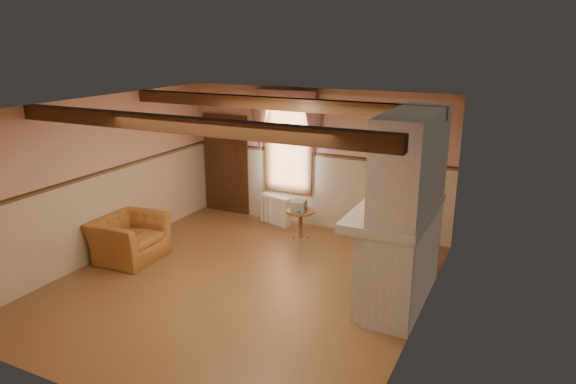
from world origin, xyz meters
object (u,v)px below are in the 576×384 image
at_px(armchair, 129,238).
at_px(oil_lamp, 407,187).
at_px(side_table, 300,224).
at_px(radiator, 276,210).
at_px(mantel_clock, 405,191).
at_px(bowl, 396,204).

bearing_deg(armchair, oil_lamp, -77.70).
bearing_deg(oil_lamp, side_table, 156.25).
distance_m(radiator, oil_lamp, 3.57).
relative_size(radiator, oil_lamp, 2.50).
xyz_separation_m(armchair, side_table, (2.28, 2.21, -0.10)).
bearing_deg(radiator, side_table, -16.04).
relative_size(mantel_clock, oil_lamp, 0.86).
bearing_deg(armchair, mantel_clock, -79.10).
xyz_separation_m(armchair, radiator, (1.49, 2.69, -0.07)).
bearing_deg(radiator, oil_lamp, -10.57).
distance_m(armchair, side_table, 3.18).
bearing_deg(side_table, oil_lamp, -23.75).
xyz_separation_m(radiator, mantel_clock, (3.00, -1.57, 1.22)).
bearing_deg(side_table, armchair, -135.83).
bearing_deg(mantel_clock, armchair, -166.01).
bearing_deg(mantel_clock, radiator, 152.39).
bearing_deg(bowl, side_table, 144.45).
bearing_deg(armchair, side_table, -48.92).
relative_size(armchair, radiator, 1.65).
bearing_deg(side_table, radiator, 148.69).
height_order(armchair, mantel_clock, mantel_clock).
height_order(side_table, radiator, radiator).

